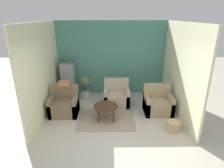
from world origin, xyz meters
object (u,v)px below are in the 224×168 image
Objects in this scene: coffee_table at (106,107)px; birdcage at (69,80)px; parrot at (67,59)px; potted_plant at (85,85)px; armchair_right at (158,104)px; wicker_basket at (173,126)px; armchair_left at (64,105)px; armchair_middle at (116,97)px.

coffee_table is 2.24m from birdcage.
parrot is 1.14m from potted_plant.
potted_plant is at bearing -14.35° from parrot.
armchair_right is 2.32× the size of wicker_basket.
coffee_table is 1.71m from armchair_right.
wicker_basket is at bearing -16.74° from armchair_left.
parrot is at bearing 157.31° from armchair_right.
coffee_table is at bearing -49.93° from birdcage.
potted_plant is at bearing 155.30° from armchair_right.
parrot is at bearing 158.36° from armchair_middle.
parrot is 0.27× the size of potted_plant.
armchair_left and armchair_middle have the same top height.
armchair_left is 1.00× the size of armchair_middle.
coffee_table is at bearing -49.96° from parrot.
armchair_middle is 3.83× the size of parrot.
armchair_middle is at bearing -25.37° from potted_plant.
parrot is (-1.78, 0.71, 1.18)m from armchair_middle.
armchair_right is at bearing 100.63° from wicker_basket.
birdcage reaches higher than armchair_left.
coffee_table is at bearing -165.99° from armchair_right.
birdcage is (-1.78, 0.71, 0.38)m from armchair_middle.
armchair_left reaches higher than potted_plant.
armchair_left is 1.00× the size of armchair_right.
armchair_left and armchair_right have the same top height.
armchair_right is 1.00× the size of armchair_middle.
armchair_middle reaches higher than potted_plant.
armchair_right is (1.66, 0.41, -0.12)m from coffee_table.
armchair_right and armchair_middle have the same top height.
armchair_left is at bearing -158.94° from armchair_middle.
armchair_right reaches higher than potted_plant.
armchair_left is at bearing 163.26° from wicker_basket.
wicker_basket is (1.85, -0.60, -0.28)m from coffee_table.
coffee_table is at bearing -62.61° from potted_plant.
armchair_right is 1.04m from wicker_basket.
parrot is at bearing 144.88° from wicker_basket.
armchair_middle is at bearing 21.06° from armchair_left.
armchair_middle is at bearing 133.09° from wicker_basket.
birdcage reaches higher than armchair_right.
armchair_middle is 2.25m from parrot.
armchair_right is at bearing 14.01° from coffee_table.
armchair_middle is at bearing -21.58° from birdcage.
potted_plant is at bearing 117.39° from coffee_table.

